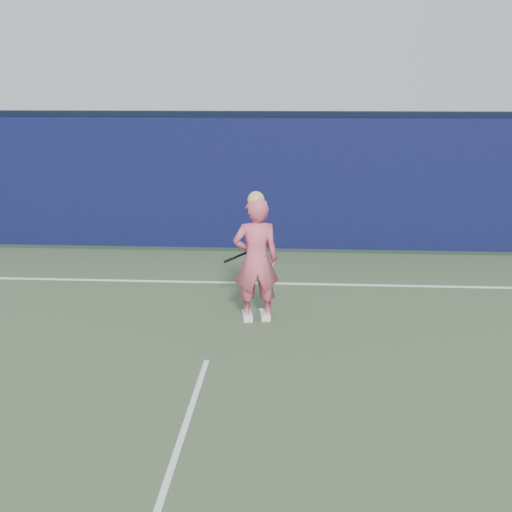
{
  "coord_description": "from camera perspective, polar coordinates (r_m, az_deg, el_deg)",
  "views": [
    {
      "loc": [
        0.99,
        -5.77,
        3.09
      ],
      "look_at": [
        0.48,
        2.41,
        0.89
      ],
      "focal_mm": 45.0,
      "sensor_mm": 36.0,
      "label": 1
    }
  ],
  "objects": [
    {
      "name": "racket",
      "position": [
        8.97,
        -0.34,
        0.45
      ],
      "size": [
        0.56,
        0.35,
        0.33
      ],
      "rotation": [
        0.0,
        0.0,
        0.43
      ],
      "color": "black",
      "rests_on": "ground"
    },
    {
      "name": "player",
      "position": [
        8.5,
        -0.0,
        -0.29
      ],
      "size": [
        0.67,
        0.51,
        1.75
      ],
      "rotation": [
        0.0,
        0.0,
        3.33
      ],
      "color": "#E45870",
      "rests_on": "ground"
    },
    {
      "name": "ground",
      "position": [
        6.62,
        -5.6,
        -12.85
      ],
      "size": [
        80.0,
        80.0,
        0.0
      ],
      "primitive_type": "plane",
      "color": "#263B24",
      "rests_on": "ground"
    },
    {
      "name": "wall_cap",
      "position": [
        12.32,
        -1.06,
        12.52
      ],
      "size": [
        24.0,
        0.42,
        0.1
      ],
      "primitive_type": "cube",
      "color": "black",
      "rests_on": "backstop_wall"
    },
    {
      "name": "court_lines",
      "position": [
        6.33,
        -6.08,
        -14.14
      ],
      "size": [
        11.0,
        12.04,
        0.01
      ],
      "color": "white",
      "rests_on": "court_surface"
    },
    {
      "name": "backstop_wall",
      "position": [
        12.45,
        -1.03,
        6.53
      ],
      "size": [
        24.0,
        0.4,
        2.5
      ],
      "primitive_type": "cube",
      "color": "#0D0E3C",
      "rests_on": "ground"
    }
  ]
}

